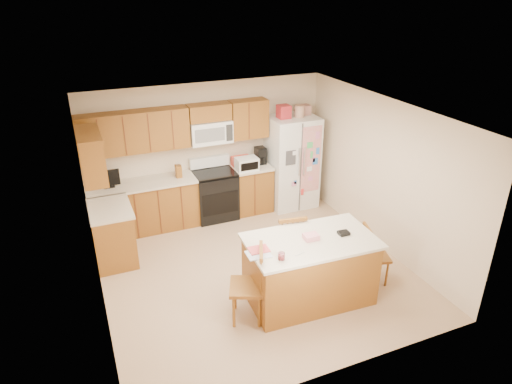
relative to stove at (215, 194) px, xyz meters
name	(u,v)px	position (x,y,z in m)	size (l,w,h in m)	color
ground	(254,269)	(0.00, -1.94, -0.47)	(4.50, 4.50, 0.00)	tan
room_shell	(254,186)	(0.00, -1.94, 0.97)	(4.60, 4.60, 2.52)	beige
cabinetry	(162,183)	(-0.98, -0.15, 0.44)	(3.36, 1.56, 2.15)	brown
stove	(215,194)	(0.00, 0.00, 0.00)	(0.76, 0.65, 1.13)	black
refrigerator	(292,161)	(1.57, -0.06, 0.45)	(0.90, 0.79, 2.04)	white
island	(310,269)	(0.44, -2.88, 0.01)	(1.85, 1.10, 1.05)	brown
windsor_chair_left	(249,286)	(-0.49, -2.93, 0.03)	(0.58, 0.59, 1.07)	brown
windsor_chair_back	(289,246)	(0.45, -2.21, 0.01)	(0.51, 0.49, 1.03)	brown
windsor_chair_right	(374,256)	(1.52, -2.87, -0.04)	(0.47, 0.48, 0.91)	brown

